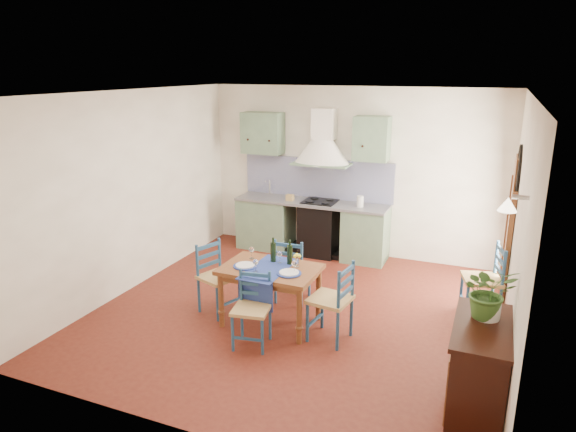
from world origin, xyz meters
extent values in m
plane|color=#4C1610|center=(0.00, 0.00, 0.00)|extent=(5.00, 5.00, 0.00)
cube|color=white|center=(0.00, 2.50, 1.40)|extent=(5.00, 0.04, 2.80)
cube|color=gray|center=(-1.45, 2.19, 0.44)|extent=(0.90, 0.60, 0.88)
cube|color=gray|center=(0.35, 2.19, 0.44)|extent=(0.70, 0.60, 0.88)
cube|color=black|center=(-0.45, 2.19, 0.44)|extent=(0.60, 0.58, 0.88)
cube|color=slate|center=(-0.60, 2.19, 0.90)|extent=(2.60, 0.64, 0.04)
cube|color=silver|center=(-1.45, 2.19, 0.90)|extent=(0.45, 0.40, 0.03)
cylinder|color=silver|center=(-1.45, 2.37, 1.05)|extent=(0.02, 0.02, 0.26)
cube|color=black|center=(-0.45, 2.19, 0.93)|extent=(0.55, 0.48, 0.02)
cube|color=black|center=(-0.60, 2.24, 0.04)|extent=(2.60, 0.50, 0.08)
cube|color=#0A0F59|center=(-0.60, 2.46, 1.26)|extent=(2.65, 0.05, 0.68)
cube|color=gray|center=(-1.55, 2.32, 2.00)|extent=(0.70, 0.34, 0.70)
cube|color=gray|center=(0.35, 2.32, 2.00)|extent=(0.55, 0.34, 0.70)
cone|color=white|center=(-0.45, 2.25, 1.75)|extent=(0.96, 0.96, 0.40)
cube|color=white|center=(-0.45, 2.34, 2.20)|extent=(0.36, 0.30, 0.50)
cube|color=white|center=(2.50, 0.00, 1.40)|extent=(0.04, 5.00, 2.80)
cube|color=black|center=(2.48, 1.40, 0.82)|extent=(0.03, 1.00, 1.65)
cylinder|color=black|center=(2.48, 1.40, 1.65)|extent=(0.03, 1.00, 1.00)
cube|color=brown|center=(2.46, 0.86, 0.82)|extent=(0.06, 0.06, 1.65)
cube|color=brown|center=(2.46, 1.94, 0.82)|extent=(0.06, 0.06, 1.65)
cube|color=brown|center=(2.47, 1.62, 0.98)|extent=(0.04, 0.55, 1.96)
cylinder|color=silver|center=(2.44, -1.14, 2.05)|extent=(0.15, 0.04, 0.04)
cone|color=#FFEDC6|center=(2.34, -1.14, 1.98)|extent=(0.16, 0.16, 0.12)
cube|color=white|center=(-2.50, 0.00, 1.40)|extent=(0.04, 5.00, 2.80)
cube|color=silver|center=(0.00, 0.00, 2.80)|extent=(5.00, 5.00, 0.01)
cube|color=brown|center=(-0.20, -0.40, 0.71)|extent=(1.18, 0.80, 0.05)
cube|color=brown|center=(-0.20, -0.40, 0.65)|extent=(1.06, 0.68, 0.08)
cylinder|color=brown|center=(-0.72, -0.71, 0.34)|extent=(0.07, 0.07, 0.69)
cylinder|color=brown|center=(-0.71, -0.07, 0.34)|extent=(0.07, 0.07, 0.69)
cylinder|color=brown|center=(0.31, -0.73, 0.34)|extent=(0.07, 0.07, 0.69)
cylinder|color=brown|center=(0.32, -0.08, 0.34)|extent=(0.07, 0.07, 0.69)
cube|color=navy|center=(-0.20, -0.45, 0.74)|extent=(0.45, 0.88, 0.01)
cube|color=navy|center=(-0.20, -0.80, 0.56)|extent=(0.44, 0.02, 0.38)
cylinder|color=navy|center=(-0.49, -0.49, 0.75)|extent=(0.29, 0.29, 0.01)
cylinder|color=silver|center=(-0.49, -0.49, 0.76)|extent=(0.23, 0.23, 0.01)
cylinder|color=navy|center=(0.09, -0.50, 0.75)|extent=(0.29, 0.29, 0.01)
cylinder|color=silver|center=(0.09, -0.50, 0.76)|extent=(0.23, 0.23, 0.01)
cylinder|color=black|center=(-0.24, -0.20, 0.90)|extent=(0.07, 0.07, 0.32)
cylinder|color=black|center=(-0.02, -0.20, 0.90)|extent=(0.07, 0.07, 0.32)
cylinder|color=white|center=(0.10, -0.26, 0.80)|extent=(0.05, 0.05, 0.10)
sphere|color=yellow|center=(0.10, -0.26, 0.89)|extent=(0.10, 0.10, 0.10)
cylinder|color=navy|center=(-0.32, -1.17, 0.22)|extent=(0.03, 0.03, 0.44)
cylinder|color=navy|center=(-0.38, -0.83, 0.43)|extent=(0.03, 0.03, 0.86)
cylinder|color=navy|center=(0.02, -1.11, 0.22)|extent=(0.03, 0.03, 0.44)
cylinder|color=navy|center=(-0.04, -0.77, 0.43)|extent=(0.03, 0.03, 0.86)
cube|color=#AC8453|center=(-0.18, -0.97, 0.45)|extent=(0.46, 0.46, 0.04)
cube|color=navy|center=(-0.21, -0.80, 0.57)|extent=(0.36, 0.09, 0.04)
cube|color=navy|center=(-0.21, -0.80, 0.69)|extent=(0.36, 0.09, 0.04)
cube|color=navy|center=(-0.21, -0.80, 0.80)|extent=(0.36, 0.09, 0.04)
cube|color=navy|center=(-0.15, -1.14, 0.17)|extent=(0.34, 0.09, 0.02)
cylinder|color=navy|center=(-0.02, 0.52, 0.23)|extent=(0.04, 0.04, 0.47)
cylinder|color=navy|center=(0.00, 0.16, 0.46)|extent=(0.04, 0.04, 0.92)
cylinder|color=navy|center=(-0.39, 0.50, 0.23)|extent=(0.04, 0.04, 0.47)
cylinder|color=navy|center=(-0.36, 0.14, 0.46)|extent=(0.04, 0.04, 0.92)
cube|color=#AC8453|center=(-0.19, 0.33, 0.48)|extent=(0.45, 0.45, 0.04)
cube|color=navy|center=(-0.18, 0.15, 0.61)|extent=(0.39, 0.05, 0.05)
cube|color=navy|center=(-0.18, 0.15, 0.73)|extent=(0.39, 0.05, 0.05)
cube|color=navy|center=(-0.18, 0.15, 0.85)|extent=(0.39, 0.05, 0.05)
cube|color=navy|center=(-0.20, 0.51, 0.18)|extent=(0.37, 0.05, 0.03)
cylinder|color=navy|center=(-0.83, -0.61, 0.24)|extent=(0.04, 0.04, 0.47)
cylinder|color=navy|center=(-1.18, -0.48, 0.46)|extent=(0.04, 0.04, 0.93)
cylinder|color=navy|center=(-0.70, -0.26, 0.24)|extent=(0.04, 0.04, 0.47)
cylinder|color=navy|center=(-1.05, -0.13, 0.46)|extent=(0.04, 0.04, 0.93)
cube|color=#AC8453|center=(-0.94, -0.37, 0.49)|extent=(0.55, 0.55, 0.04)
cube|color=navy|center=(-1.12, -0.31, 0.62)|extent=(0.16, 0.38, 0.05)
cube|color=navy|center=(-1.12, -0.31, 0.74)|extent=(0.16, 0.38, 0.05)
cube|color=navy|center=(-1.12, -0.31, 0.87)|extent=(0.16, 0.38, 0.05)
cube|color=navy|center=(-0.77, -0.43, 0.19)|extent=(0.16, 0.36, 0.03)
cylinder|color=navy|center=(0.44, -0.27, 0.25)|extent=(0.04, 0.04, 0.49)
cylinder|color=navy|center=(0.82, -0.33, 0.48)|extent=(0.04, 0.04, 0.96)
cylinder|color=navy|center=(0.39, -0.65, 0.25)|extent=(0.04, 0.04, 0.49)
cylinder|color=navy|center=(0.77, -0.71, 0.48)|extent=(0.04, 0.04, 0.96)
cube|color=#AC8453|center=(0.60, -0.49, 0.51)|extent=(0.51, 0.51, 0.04)
cube|color=navy|center=(0.79, -0.52, 0.64)|extent=(0.08, 0.40, 0.05)
cube|color=navy|center=(0.79, -0.52, 0.77)|extent=(0.08, 0.40, 0.05)
cube|color=navy|center=(0.79, -0.52, 0.90)|extent=(0.08, 0.40, 0.05)
cube|color=navy|center=(0.41, -0.46, 0.19)|extent=(0.08, 0.38, 0.03)
cylinder|color=navy|center=(1.96, 0.92, 0.25)|extent=(0.04, 0.04, 0.50)
cylinder|color=navy|center=(2.34, 1.02, 0.49)|extent=(0.04, 0.04, 0.97)
cylinder|color=navy|center=(2.06, 0.54, 0.25)|extent=(0.04, 0.04, 0.50)
cylinder|color=navy|center=(2.44, 0.64, 0.49)|extent=(0.04, 0.04, 0.97)
cube|color=#AC8453|center=(2.20, 0.78, 0.51)|extent=(0.55, 0.55, 0.04)
cube|color=navy|center=(2.39, 0.83, 0.65)|extent=(0.13, 0.41, 0.05)
cube|color=navy|center=(2.39, 0.83, 0.78)|extent=(0.13, 0.41, 0.05)
cube|color=navy|center=(2.39, 0.83, 0.91)|extent=(0.13, 0.41, 0.05)
cube|color=navy|center=(2.01, 0.73, 0.19)|extent=(0.13, 0.39, 0.03)
cube|color=black|center=(2.27, -1.34, 0.49)|extent=(0.45, 1.00, 0.82)
cube|color=black|center=(2.27, -1.34, 0.92)|extent=(0.50, 1.05, 0.04)
cube|color=brown|center=(2.04, -1.57, 0.45)|extent=(0.02, 0.38, 0.63)
cube|color=brown|center=(2.04, -1.11, 0.45)|extent=(0.02, 0.38, 0.63)
cube|color=black|center=(2.09, -0.90, 0.04)|extent=(0.08, 0.08, 0.08)
cube|color=black|center=(2.44, -0.90, 0.04)|extent=(0.08, 0.08, 0.08)
imported|color=#376126|center=(2.27, -1.17, 1.18)|extent=(0.56, 0.53, 0.50)
camera|label=1|loc=(2.22, -5.69, 3.09)|focal=32.00mm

